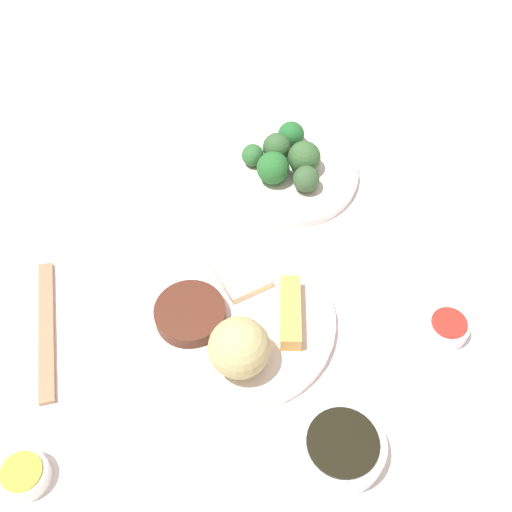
{
  "coord_description": "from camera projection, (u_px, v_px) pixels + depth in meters",
  "views": [
    {
      "loc": [
        -0.17,
        -0.4,
        0.75
      ],
      "look_at": [
        0.06,
        0.06,
        0.06
      ],
      "focal_mm": 42.72,
      "sensor_mm": 36.0,
      "label": 1
    }
  ],
  "objects": [
    {
      "name": "crab_rangoon_wonton",
      "position": [
        241.0,
        274.0,
        0.86
      ],
      "size": [
        0.07,
        0.08,
        0.01
      ],
      "primitive_type": "cube",
      "rotation": [
        0.0,
        0.0,
        0.05
      ],
      "color": "beige",
      "rests_on": "main_plate"
    },
    {
      "name": "stir_fry_heap",
      "position": [
        190.0,
        314.0,
        0.82
      ],
      "size": [
        0.1,
        0.1,
        0.02
      ],
      "primitive_type": "cylinder",
      "color": "#4F2619",
      "rests_on": "main_plate"
    },
    {
      "name": "sauce_ramekin_hot_mustard_liquid",
      "position": [
        21.0,
        472.0,
        0.69
      ],
      "size": [
        0.05,
        0.05,
        0.0
      ],
      "primitive_type": "cylinder",
      "color": "gold",
      "rests_on": "sauce_ramekin_hot_mustard"
    },
    {
      "name": "soy_sauce_bowl_liquid",
      "position": [
        343.0,
        442.0,
        0.71
      ],
      "size": [
        0.09,
        0.09,
        0.0
      ],
      "primitive_type": "cylinder",
      "color": "black",
      "rests_on": "soy_sauce_bowl"
    },
    {
      "name": "broccoli_floret_6",
      "position": [
        291.0,
        135.0,
        1.01
      ],
      "size": [
        0.04,
        0.04,
        0.04
      ],
      "primitive_type": "sphere",
      "color": "#22642C",
      "rests_on": "broccoli_plate"
    },
    {
      "name": "main_plate",
      "position": [
        241.0,
        321.0,
        0.83
      ],
      "size": [
        0.26,
        0.26,
        0.02
      ],
      "primitive_type": "cylinder",
      "color": "white",
      "rests_on": "tabletop"
    },
    {
      "name": "sauce_ramekin_sweet_and_sour",
      "position": [
        447.0,
        328.0,
        0.82
      ],
      "size": [
        0.06,
        0.06,
        0.02
      ],
      "primitive_type": "cylinder",
      "color": "white",
      "rests_on": "tabletop"
    },
    {
      "name": "rice_scoop",
      "position": [
        239.0,
        348.0,
        0.75
      ],
      "size": [
        0.08,
        0.08,
        0.08
      ],
      "primitive_type": "sphere",
      "color": "tan",
      "rests_on": "main_plate"
    },
    {
      "name": "broccoli_floret_5",
      "position": [
        253.0,
        155.0,
        0.99
      ],
      "size": [
        0.04,
        0.04,
        0.04
      ],
      "primitive_type": "sphere",
      "color": "#2E6732",
      "rests_on": "broccoli_plate"
    },
    {
      "name": "broccoli_floret_2",
      "position": [
        273.0,
        168.0,
        0.96
      ],
      "size": [
        0.05,
        0.05,
        0.05
      ],
      "primitive_type": "sphere",
      "color": "#26672B",
      "rests_on": "broccoli_plate"
    },
    {
      "name": "broccoli_floret_3",
      "position": [
        306.0,
        179.0,
        0.95
      ],
      "size": [
        0.04,
        0.04,
        0.04
      ],
      "primitive_type": "sphere",
      "color": "#385934",
      "rests_on": "broccoli_plate"
    },
    {
      "name": "sauce_ramekin_hot_mustard",
      "position": [
        25.0,
        475.0,
        0.7
      ],
      "size": [
        0.06,
        0.06,
        0.02
      ],
      "primitive_type": "cylinder",
      "color": "white",
      "rests_on": "tabletop"
    },
    {
      "name": "sauce_ramekin_sweet_and_sour_liquid",
      "position": [
        449.0,
        323.0,
        0.81
      ],
      "size": [
        0.05,
        0.05,
        0.0
      ],
      "primitive_type": "cylinder",
      "color": "red",
      "rests_on": "sauce_ramekin_sweet_and_sour"
    },
    {
      "name": "spring_roll",
      "position": [
        290.0,
        312.0,
        0.82
      ],
      "size": [
        0.07,
        0.1,
        0.03
      ],
      "primitive_type": "cube",
      "rotation": [
        0.0,
        0.0,
        1.1
      ],
      "color": "gold",
      "rests_on": "main_plate"
    },
    {
      "name": "broccoli_plate",
      "position": [
        287.0,
        172.0,
        1.0
      ],
      "size": [
        0.23,
        0.23,
        0.01
      ],
      "primitive_type": "cylinder",
      "color": "white",
      "rests_on": "tabletop"
    },
    {
      "name": "broccoli_floret_1",
      "position": [
        277.0,
        147.0,
        1.0
      ],
      "size": [
        0.05,
        0.05,
        0.05
      ],
      "primitive_type": "sphere",
      "color": "#335C30",
      "rests_on": "broccoli_plate"
    },
    {
      "name": "soy_sauce_bowl",
      "position": [
        341.0,
        448.0,
        0.72
      ],
      "size": [
        0.1,
        0.1,
        0.03
      ],
      "primitive_type": "cylinder",
      "color": "white",
      "rests_on": "tabletop"
    },
    {
      "name": "chopsticks_pair",
      "position": [
        46.0,
        329.0,
        0.83
      ],
      "size": [
        0.07,
        0.22,
        0.01
      ],
      "primitive_type": "cube",
      "rotation": [
        0.0,
        0.0,
        1.33
      ],
      "color": "#A07754",
      "rests_on": "tabletop"
    },
    {
      "name": "broccoli_floret_0",
      "position": [
        304.0,
        157.0,
        0.98
      ],
      "size": [
        0.05,
        0.05,
        0.05
      ],
      "primitive_type": "sphere",
      "color": "#366030",
      "rests_on": "broccoli_plate"
    },
    {
      "name": "tabletop",
      "position": [
        239.0,
        323.0,
        0.85
      ],
      "size": [
        2.2,
        2.2,
        0.02
      ],
      "primitive_type": "cube",
      "color": "white",
      "rests_on": "ground"
    }
  ]
}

